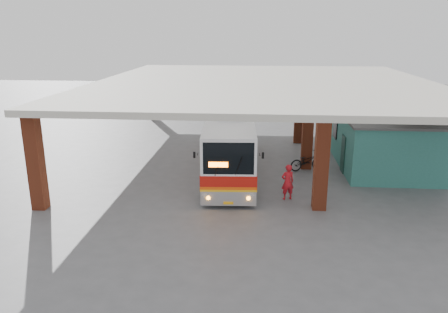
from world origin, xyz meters
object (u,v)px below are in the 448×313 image
at_px(coach_bus, 230,140).
at_px(motorcycle, 307,161).
at_px(red_chair, 331,143).
at_px(pedestrian, 288,182).

distance_m(coach_bus, motorcycle, 4.55).
height_order(motorcycle, red_chair, motorcycle).
height_order(coach_bus, red_chair, coach_bus).
bearing_deg(red_chair, motorcycle, -89.43).
relative_size(motorcycle, pedestrian, 1.21).
distance_m(coach_bus, red_chair, 8.29).
relative_size(coach_bus, pedestrian, 7.04).
xyz_separation_m(coach_bus, pedestrian, (3.02, -4.37, -0.88)).
bearing_deg(pedestrian, red_chair, -129.71).
relative_size(motorcycle, red_chair, 2.45).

